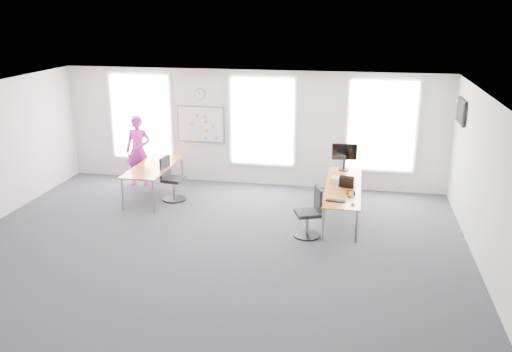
% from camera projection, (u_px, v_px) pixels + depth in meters
% --- Properties ---
extents(floor, '(10.00, 10.00, 0.00)m').
position_uv_depth(floor, '(212.00, 245.00, 10.75)').
color(floor, '#29292D').
rests_on(floor, ground).
extents(ceiling, '(10.00, 10.00, 0.00)m').
position_uv_depth(ceiling, '(208.00, 94.00, 9.85)').
color(ceiling, silver).
rests_on(ceiling, ground).
extents(wall_back, '(10.00, 0.00, 10.00)m').
position_uv_depth(wall_back, '(251.00, 128.00, 14.04)').
color(wall_back, silver).
rests_on(wall_back, ground).
extents(wall_front, '(10.00, 0.00, 10.00)m').
position_uv_depth(wall_front, '(122.00, 268.00, 6.55)').
color(wall_front, silver).
rests_on(wall_front, ground).
extents(wall_right, '(0.00, 10.00, 10.00)m').
position_uv_depth(wall_right, '(488.00, 188.00, 9.40)').
color(wall_right, silver).
rests_on(wall_right, ground).
extents(window_left, '(1.60, 0.06, 2.20)m').
position_uv_depth(window_left, '(141.00, 117.00, 14.49)').
color(window_left, silver).
rests_on(window_left, wall_back).
extents(window_mid, '(1.60, 0.06, 2.20)m').
position_uv_depth(window_mid, '(262.00, 121.00, 13.90)').
color(window_mid, silver).
rests_on(window_mid, wall_back).
extents(window_right, '(1.60, 0.06, 2.20)m').
position_uv_depth(window_right, '(382.00, 126.00, 13.37)').
color(window_right, silver).
rests_on(window_right, wall_back).
extents(desk_right, '(0.78, 2.91, 0.71)m').
position_uv_depth(desk_right, '(343.00, 188.00, 12.02)').
color(desk_right, '#C87432').
rests_on(desk_right, ground).
extents(desk_left, '(0.87, 2.18, 0.80)m').
position_uv_depth(desk_left, '(154.00, 168.00, 13.26)').
color(desk_left, '#C87432').
rests_on(desk_left, ground).
extents(chair_right, '(0.60, 0.60, 1.03)m').
position_uv_depth(chair_right, '(310.00, 215.00, 11.03)').
color(chair_right, black).
rests_on(chair_right, ground).
extents(chair_left, '(0.57, 0.57, 1.07)m').
position_uv_depth(chair_left, '(172.00, 181.00, 13.13)').
color(chair_left, black).
rests_on(chair_left, ground).
extents(person, '(0.69, 0.46, 1.85)m').
position_uv_depth(person, '(138.00, 151.00, 14.10)').
color(person, '#CF23A0').
rests_on(person, ground).
extents(whiteboard, '(1.20, 0.03, 0.90)m').
position_uv_depth(whiteboard, '(201.00, 124.00, 14.24)').
color(whiteboard, white).
rests_on(whiteboard, wall_back).
extents(wall_clock, '(0.30, 0.04, 0.30)m').
position_uv_depth(wall_clock, '(200.00, 94.00, 14.00)').
color(wall_clock, gray).
rests_on(wall_clock, wall_back).
extents(tv, '(0.06, 0.90, 0.55)m').
position_uv_depth(tv, '(461.00, 111.00, 11.98)').
color(tv, black).
rests_on(tv, wall_right).
extents(keyboard, '(0.42, 0.21, 0.02)m').
position_uv_depth(keyboard, '(336.00, 201.00, 11.08)').
color(keyboard, black).
rests_on(keyboard, desk_right).
extents(mouse, '(0.09, 0.13, 0.05)m').
position_uv_depth(mouse, '(353.00, 204.00, 10.86)').
color(mouse, black).
rests_on(mouse, desk_right).
extents(lens_cap, '(0.07, 0.07, 0.01)m').
position_uv_depth(lens_cap, '(349.00, 197.00, 11.33)').
color(lens_cap, black).
rests_on(lens_cap, desk_right).
extents(headphones, '(0.18, 0.09, 0.10)m').
position_uv_depth(headphones, '(351.00, 193.00, 11.44)').
color(headphones, black).
rests_on(headphones, desk_right).
extents(laptop_sleeve, '(0.34, 0.25, 0.27)m').
position_uv_depth(laptop_sleeve, '(346.00, 182.00, 11.85)').
color(laptop_sleeve, black).
rests_on(laptop_sleeve, desk_right).
extents(paper_stack, '(0.43, 0.37, 0.12)m').
position_uv_depth(paper_stack, '(339.00, 180.00, 12.22)').
color(paper_stack, beige).
rests_on(paper_stack, desk_right).
extents(monitor, '(0.61, 0.25, 0.67)m').
position_uv_depth(monitor, '(344.00, 154.00, 13.04)').
color(monitor, black).
rests_on(monitor, desk_right).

